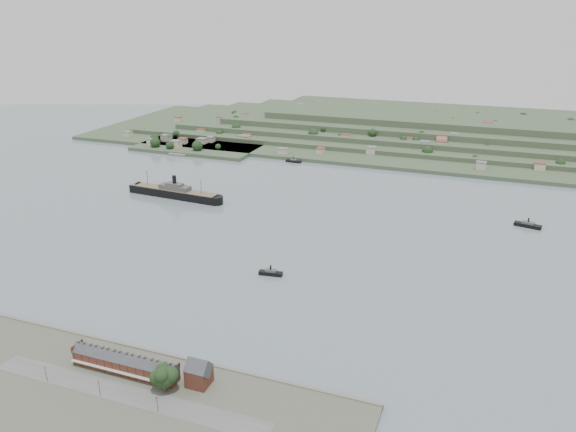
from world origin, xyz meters
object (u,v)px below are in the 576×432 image
(terrace_row, at_px, (125,363))
(steamship, at_px, (171,192))
(gabled_building, at_px, (199,373))
(tugboat, at_px, (271,273))
(fig_tree, at_px, (164,377))

(terrace_row, height_order, steamship, steamship)
(gabled_building, height_order, tugboat, gabled_building)
(steamship, bearing_deg, fig_tree, -59.02)
(terrace_row, distance_m, steamship, 268.77)
(tugboat, bearing_deg, fig_tree, -89.51)
(gabled_building, height_order, steamship, steamship)
(gabled_building, bearing_deg, tugboat, 96.18)
(terrace_row, height_order, tugboat, terrace_row)
(gabled_building, relative_size, steamship, 0.14)
(fig_tree, bearing_deg, steamship, 120.98)
(steamship, xyz_separation_m, tugboat, (146.60, -116.76, -2.88))
(gabled_building, relative_size, fig_tree, 1.02)
(terrace_row, distance_m, gabled_building, 37.74)
(steamship, height_order, fig_tree, steamship)
(tugboat, relative_size, fig_tree, 1.16)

